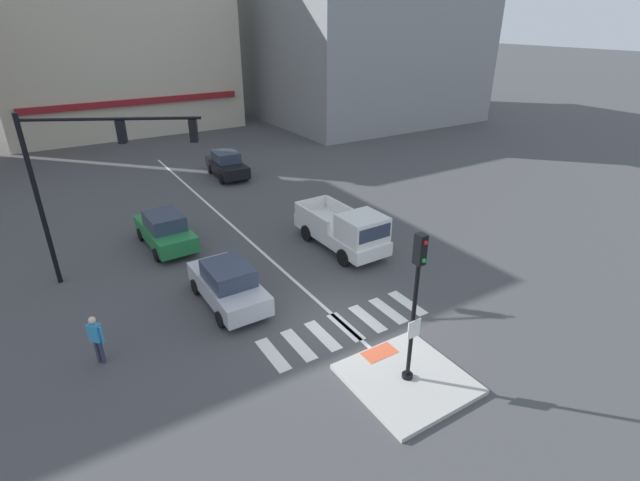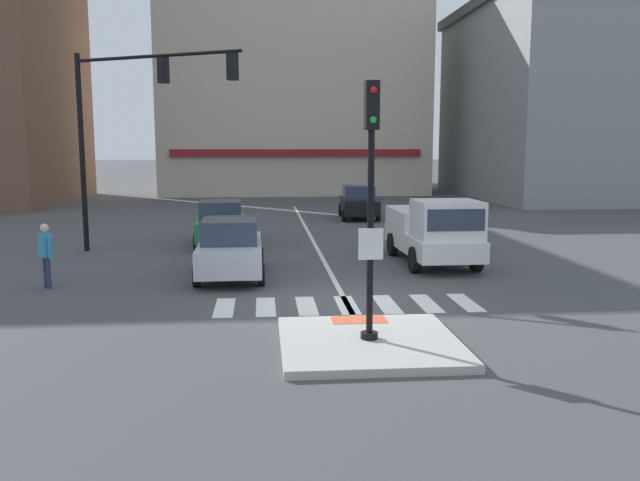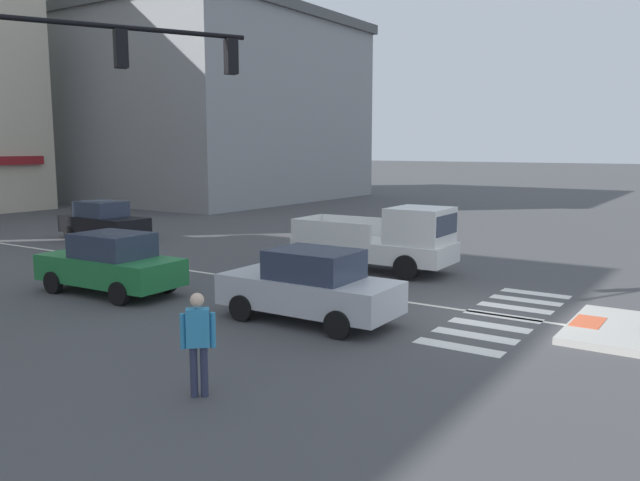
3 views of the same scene
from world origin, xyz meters
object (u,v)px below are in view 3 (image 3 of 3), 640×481
car_green_westbound_far (111,264)px  pedestrian_at_curb_left (198,336)px  car_black_eastbound_distant (103,221)px  pickup_truck_white_eastbound_mid (387,241)px  car_silver_westbound_near (310,286)px  traffic_light_mast (52,108)px

car_green_westbound_far → pedestrian_at_curb_left: size_ratio=2.49×
car_black_eastbound_distant → pickup_truck_white_eastbound_mid: pickup_truck_white_eastbound_mid is taller
car_silver_westbound_near → pickup_truck_white_eastbound_mid: 6.28m
traffic_light_mast → pedestrian_at_curb_left: 6.46m
car_silver_westbound_near → car_black_eastbound_distant: size_ratio=0.98×
car_silver_westbound_near → pickup_truck_white_eastbound_mid: size_ratio=0.80×
pickup_truck_white_eastbound_mid → pedestrian_at_curb_left: size_ratio=3.07×
car_black_eastbound_distant → pedestrian_at_curb_left: size_ratio=2.50×
car_black_eastbound_distant → pickup_truck_white_eastbound_mid: bearing=-88.1°
car_silver_westbound_near → traffic_light_mast: bearing=129.9°
car_green_westbound_far → pedestrian_at_curb_left: (-4.00, -7.07, 0.17)m
traffic_light_mast → pickup_truck_white_eastbound_mid: bearing=-16.4°
car_silver_westbound_near → pedestrian_at_curb_left: 4.74m
car_silver_westbound_near → car_black_eastbound_distant: (5.72, 14.41, 0.00)m
traffic_light_mast → car_black_eastbound_distant: traffic_light_mast is taller
traffic_light_mast → car_black_eastbound_distant: size_ratio=1.60×
car_black_eastbound_distant → car_silver_westbound_near: bearing=-111.6°
traffic_light_mast → pickup_truck_white_eastbound_mid: (9.58, -2.83, -3.72)m
car_black_eastbound_distant → pickup_truck_white_eastbound_mid: (0.43, -13.13, 0.17)m
traffic_light_mast → car_silver_westbound_near: 6.62m
car_black_eastbound_distant → pedestrian_at_curb_left: pedestrian_at_curb_left is taller
traffic_light_mast → car_green_westbound_far: 5.17m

